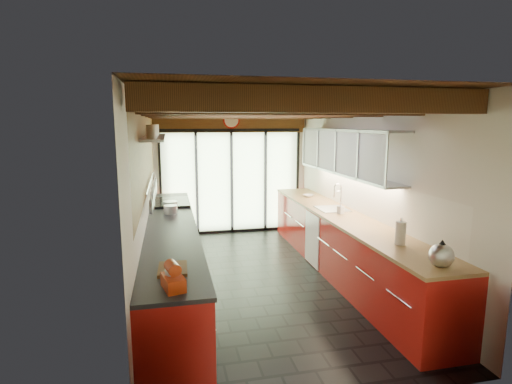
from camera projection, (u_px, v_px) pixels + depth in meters
ground at (261, 279)px, 5.92m from camera, size 5.50×5.50×0.00m
room_shell at (261, 169)px, 5.64m from camera, size 5.50×5.50×5.50m
ceiling_beams at (255, 111)px, 5.87m from camera, size 3.14×5.06×4.90m
glass_door at (231, 154)px, 8.23m from camera, size 2.95×0.10×2.90m
left_counter at (172, 256)px, 5.57m from camera, size 0.68×5.00×0.92m
range_stove at (171, 229)px, 6.97m from camera, size 0.66×0.90×0.97m
right_counter at (342, 244)px, 6.11m from camera, size 0.68×5.00×0.92m
sink_assembly at (333, 207)px, 6.41m from camera, size 0.45×0.52×0.43m
upper_cabinets_right at (346, 152)px, 6.20m from camera, size 0.34×3.00×3.00m
left_wall_fixtures at (154, 159)px, 5.55m from camera, size 0.28×2.60×0.96m
stand_mixer at (173, 278)px, 3.32m from camera, size 0.21×0.30×0.24m
pot_large at (171, 210)px, 6.10m from camera, size 0.21×0.21×0.13m
pot_small at (170, 204)px, 6.62m from camera, size 0.25×0.25×0.09m
cutting_board at (173, 269)px, 3.74m from camera, size 0.28×0.38×0.03m
kettle at (441, 254)px, 3.85m from camera, size 0.31×0.33×0.28m
paper_towel at (401, 233)px, 4.52m from camera, size 0.13×0.13×0.32m
soap_bottle at (341, 208)px, 6.09m from camera, size 0.11×0.11×0.18m
bowl at (308, 196)px, 7.50m from camera, size 0.24×0.24×0.05m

